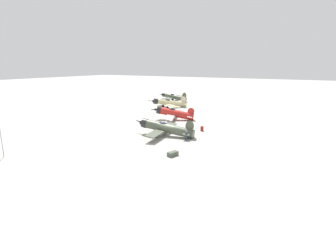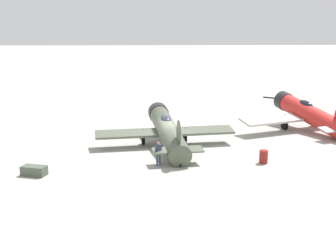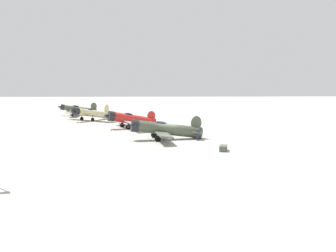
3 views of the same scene
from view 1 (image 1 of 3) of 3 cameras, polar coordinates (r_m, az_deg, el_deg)
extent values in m
plane|color=#A8A59E|center=(45.96, 0.00, -2.19)|extent=(400.00, 400.00, 0.00)
cylinder|color=#4C5442|center=(45.62, 0.00, -0.54)|extent=(9.54, 2.78, 2.71)
cylinder|color=#232326|center=(47.28, -5.01, 0.61)|extent=(1.32, 1.79, 1.76)
cone|color=#232326|center=(47.56, -5.71, 0.77)|extent=(0.72, 0.77, 0.76)
cube|color=black|center=(47.63, -5.87, 0.79)|extent=(2.66, 1.10, 0.42)
ellipsoid|color=black|center=(45.79, -1.08, 0.50)|extent=(1.86, 0.99, 0.89)
cube|color=#565E4C|center=(46.10, -1.29, -0.76)|extent=(3.07, 10.88, 0.39)
ellipsoid|color=#4C5442|center=(44.17, 4.71, -0.03)|extent=(1.73, 0.35, 2.10)
cube|color=#565E4C|center=(44.51, 4.43, -1.45)|extent=(1.55, 3.52, 0.24)
cylinder|color=#999BA0|center=(44.90, -2.78, -1.45)|extent=(0.14, 0.14, 0.90)
cylinder|color=black|center=(45.01, -2.77, -2.00)|extent=(0.82, 0.31, 0.80)
cylinder|color=#999BA0|center=(47.86, -1.12, -0.51)|extent=(0.14, 0.14, 0.90)
cylinder|color=black|center=(47.97, -1.11, -1.04)|extent=(0.82, 0.31, 0.80)
cylinder|color=black|center=(44.51, 5.35, -2.57)|extent=(0.29, 0.14, 0.28)
cylinder|color=red|center=(59.08, 1.70, 2.72)|extent=(8.20, 4.49, 3.02)
cylinder|color=#232326|center=(59.49, -1.95, 3.48)|extent=(1.75, 2.04, 1.86)
cone|color=#232326|center=(59.58, -2.57, 3.61)|extent=(0.89, 0.91, 0.81)
cube|color=black|center=(59.61, -2.71, 3.61)|extent=(0.47, 3.00, 0.38)
ellipsoid|color=black|center=(59.03, 0.93, 3.53)|extent=(1.95, 1.37, 0.98)
cube|color=#BCB7B2|center=(59.24, 0.78, 2.50)|extent=(6.32, 12.49, 0.49)
ellipsoid|color=red|center=(58.72, 4.98, 3.14)|extent=(1.70, 0.77, 1.92)
cube|color=#BCB7B2|center=(58.92, 4.77, 2.16)|extent=(2.27, 3.57, 0.30)
cylinder|color=#999BA0|center=(57.70, 0.09, 1.94)|extent=(0.14, 0.14, 1.04)
cylinder|color=black|center=(57.81, 0.09, 1.43)|extent=(0.82, 0.48, 0.80)
cylinder|color=#999BA0|center=(61.01, 0.53, 2.55)|extent=(0.14, 0.14, 1.04)
cylinder|color=black|center=(61.11, 0.53, 2.07)|extent=(0.82, 0.48, 0.80)
cylinder|color=black|center=(59.05, 5.41, 1.36)|extent=(0.30, 0.20, 0.28)
cylinder|color=beige|center=(75.35, 0.59, 5.01)|extent=(7.00, 8.58, 2.89)
cylinder|color=#232326|center=(73.54, -2.70, 5.36)|extent=(1.91, 1.83, 1.66)
cone|color=#232326|center=(73.30, -3.18, 5.40)|extent=(0.90, 0.90, 0.72)
cube|color=black|center=(73.25, -3.29, 5.40)|extent=(2.39, 1.57, 0.50)
ellipsoid|color=black|center=(74.87, -0.09, 5.54)|extent=(1.68, 1.88, 0.93)
cube|color=#C6BC89|center=(74.93, -0.22, 4.80)|extent=(11.75, 9.63, 0.50)
ellipsoid|color=beige|center=(76.96, 3.34, 5.68)|extent=(1.19, 1.51, 2.28)
cube|color=#C6BC89|center=(77.04, 3.20, 4.78)|extent=(3.37, 2.93, 0.27)
cylinder|color=#999BA0|center=(73.29, -0.14, 4.37)|extent=(0.14, 0.14, 1.08)
cylinder|color=black|center=(73.37, -0.14, 3.95)|extent=(0.64, 0.76, 0.80)
cylinder|color=#999BA0|center=(76.23, -1.10, 4.71)|extent=(0.14, 0.14, 1.08)
cylinder|color=black|center=(76.32, -1.10, 4.31)|extent=(0.64, 0.76, 0.80)
cylinder|color=black|center=(77.50, 3.71, 4.22)|extent=(0.25, 0.28, 0.28)
cylinder|color=#4C5442|center=(88.79, 1.44, 6.28)|extent=(8.51, 1.76, 2.49)
cylinder|color=#232326|center=(90.46, -0.85, 6.78)|extent=(1.17, 1.47, 1.53)
cone|color=#232326|center=(90.75, -1.22, 6.86)|extent=(0.66, 0.62, 0.66)
cube|color=black|center=(90.82, -1.30, 6.86)|extent=(0.30, 2.85, 0.16)
ellipsoid|color=black|center=(89.06, 0.96, 6.75)|extent=(1.82, 0.85, 0.92)
cube|color=#565E4C|center=(89.24, 0.86, 6.18)|extent=(2.61, 12.80, 0.45)
ellipsoid|color=#4C5442|center=(87.29, 3.54, 6.61)|extent=(1.76, 0.21, 2.09)
cube|color=#565E4C|center=(87.50, 3.41, 5.89)|extent=(1.28, 3.45, 0.26)
cylinder|color=#999BA0|center=(88.11, 0.12, 5.87)|extent=(0.14, 0.14, 1.10)
cylinder|color=black|center=(88.18, 0.12, 5.51)|extent=(0.81, 0.24, 0.80)
cylinder|color=#999BA0|center=(90.89, 1.00, 6.09)|extent=(0.14, 0.14, 1.10)
cylinder|color=black|center=(90.96, 0.99, 5.75)|extent=(0.81, 0.24, 0.80)
cylinder|color=black|center=(87.36, 3.83, 5.24)|extent=(0.28, 0.11, 0.28)
cylinder|color=#384766|center=(43.29, 4.02, -2.64)|extent=(0.12, 0.12, 0.81)
cylinder|color=#384766|center=(43.54, 3.87, -2.54)|extent=(0.12, 0.12, 0.81)
cube|color=#384766|center=(43.24, 3.96, -1.71)|extent=(0.47, 0.45, 0.57)
sphere|color=#B46C6B|center=(43.13, 3.96, -1.19)|extent=(0.21, 0.21, 0.21)
cylinder|color=#384766|center=(42.99, 4.10, -1.77)|extent=(0.09, 0.09, 0.54)
cylinder|color=#384766|center=(43.47, 3.82, -1.60)|extent=(0.09, 0.09, 0.54)
cube|color=#4C5647|center=(36.10, 1.03, -6.04)|extent=(1.18, 1.68, 0.60)
cylinder|color=maroon|center=(49.75, 7.36, -0.57)|extent=(0.57, 0.57, 0.89)
torus|color=maroon|center=(49.71, 7.37, -0.37)|extent=(0.61, 0.61, 0.04)
torus|color=maroon|center=(49.79, 7.36, -0.77)|extent=(0.61, 0.61, 0.04)
cylinder|color=gray|center=(41.59, -32.43, -1.88)|extent=(0.10, 0.10, 5.70)
camera|label=2|loc=(38.59, 45.13, 4.54)|focal=47.46mm
camera|label=3|loc=(25.67, -71.99, -7.83)|focal=35.87mm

